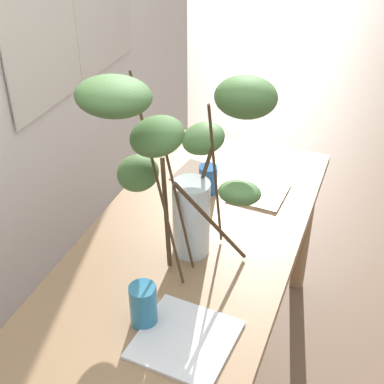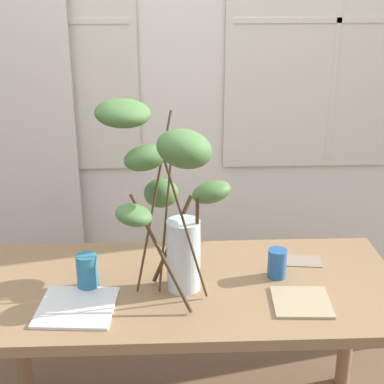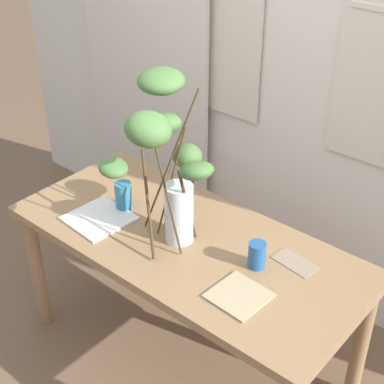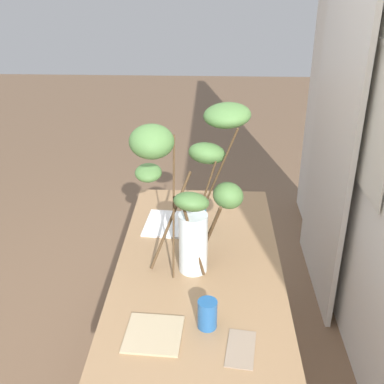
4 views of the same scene
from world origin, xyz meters
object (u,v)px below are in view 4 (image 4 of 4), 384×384
at_px(drinking_glass_blue_right, 207,314).
at_px(plate_square_left, 172,224).
at_px(dining_table, 198,290).
at_px(vase_with_branches, 195,179).
at_px(drinking_glass_blue_left, 198,216).
at_px(plate_square_right, 154,334).

bearing_deg(drinking_glass_blue_right, plate_square_left, -165.44).
height_order(dining_table, vase_with_branches, vase_with_branches).
relative_size(vase_with_branches, plate_square_left, 2.62).
bearing_deg(vase_with_branches, drinking_glass_blue_left, 178.81).
xyz_separation_m(dining_table, plate_square_left, (-0.39, -0.15, 0.10)).
xyz_separation_m(plate_square_left, plate_square_right, (0.79, -0.00, -0.00)).
bearing_deg(dining_table, vase_with_branches, -167.28).
bearing_deg(drinking_glass_blue_right, drinking_glass_blue_left, -175.62).
bearing_deg(plate_square_right, dining_table, 159.27).
distance_m(dining_table, plate_square_left, 0.43).
bearing_deg(dining_table, plate_square_right, -20.73).
height_order(vase_with_branches, drinking_glass_blue_left, vase_with_branches).
bearing_deg(plate_square_left, plate_square_right, -0.07).
distance_m(drinking_glass_blue_right, plate_square_left, 0.76).
distance_m(vase_with_branches, drinking_glass_blue_right, 0.55).
bearing_deg(vase_with_branches, dining_table, 12.72).
height_order(dining_table, plate_square_left, plate_square_left).
distance_m(dining_table, drinking_glass_blue_left, 0.41).
bearing_deg(drinking_glass_blue_left, dining_table, 1.88).
relative_size(plate_square_left, plate_square_right, 1.30).
distance_m(vase_with_branches, drinking_glass_blue_left, 0.44).
relative_size(drinking_glass_blue_right, plate_square_left, 0.43).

